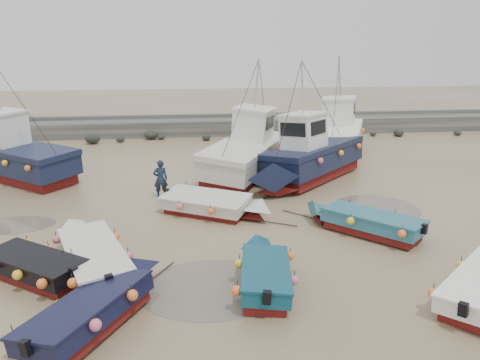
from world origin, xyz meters
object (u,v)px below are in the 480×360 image
object	(u,v)px
dinghy_5	(214,203)
cabin_boat_2	(309,156)
dinghy_0	(92,251)
cabin_boat_1	(248,150)
dinghy_1	(99,304)
dinghy_6	(363,219)
dinghy_2	(264,269)
cabin_boat_3	(339,133)
person	(162,198)
cabin_boat_0	(13,154)
dinghy_4	(27,262)

from	to	relation	value
dinghy_5	cabin_boat_2	size ratio (longest dim) A/B	0.70
dinghy_0	cabin_boat_1	xyz separation A→B (m)	(6.58, 10.86, 0.77)
dinghy_1	cabin_boat_1	size ratio (longest dim) A/B	0.53
dinghy_6	dinghy_5	bearing A→B (deg)	110.86
dinghy_2	cabin_boat_3	xyz separation A→B (m)	(7.82, 16.91, 0.78)
cabin_boat_2	person	bearing A→B (deg)	59.70
dinghy_6	person	distance (m)	9.52
dinghy_2	person	size ratio (longest dim) A/B	2.85
dinghy_1	cabin_boat_2	world-z (taller)	cabin_boat_2
dinghy_1	dinghy_5	size ratio (longest dim) A/B	1.00
dinghy_1	cabin_boat_1	xyz separation A→B (m)	(5.79, 14.23, 0.76)
dinghy_2	dinghy_6	size ratio (longest dim) A/B	1.08
cabin_boat_2	cabin_boat_0	bearing A→B (deg)	36.91
dinghy_4	person	distance (m)	8.40
dinghy_1	cabin_boat_1	world-z (taller)	cabin_boat_1
dinghy_1	person	distance (m)	10.33
dinghy_1	person	world-z (taller)	dinghy_1
dinghy_4	cabin_boat_3	world-z (taller)	cabin_boat_3
dinghy_6	cabin_boat_2	size ratio (longest dim) A/B	0.60
dinghy_4	person	size ratio (longest dim) A/B	2.67
dinghy_2	cabin_boat_2	size ratio (longest dim) A/B	0.65
dinghy_1	dinghy_4	world-z (taller)	same
dinghy_1	dinghy_0	bearing A→B (deg)	132.91
dinghy_2	cabin_boat_0	distance (m)	17.48
dinghy_4	person	xyz separation A→B (m)	(3.78, 7.49, -0.56)
dinghy_0	dinghy_1	size ratio (longest dim) A/B	1.17
dinghy_0	cabin_boat_2	bearing A→B (deg)	21.41
cabin_boat_2	person	size ratio (longest dim) A/B	4.36
dinghy_4	dinghy_1	bearing A→B (deg)	-100.65
cabin_boat_2	dinghy_0	bearing A→B (deg)	88.24
cabin_boat_2	dinghy_6	bearing A→B (deg)	138.27
cabin_boat_0	dinghy_0	bearing A→B (deg)	-112.28
dinghy_6	cabin_boat_3	xyz separation A→B (m)	(3.32, 13.27, 0.80)
dinghy_1	dinghy_5	distance (m)	8.43
cabin_boat_2	cabin_boat_1	bearing A→B (deg)	11.14
dinghy_0	dinghy_4	world-z (taller)	same
cabin_boat_0	cabin_boat_3	bearing A→B (deg)	-39.82
cabin_boat_0	person	distance (m)	9.22
dinghy_2	cabin_boat_1	xyz separation A→B (m)	(1.18, 12.78, 0.74)
dinghy_2	person	world-z (taller)	dinghy_2
cabin_boat_2	dinghy_2	bearing A→B (deg)	114.39
dinghy_0	dinghy_2	distance (m)	5.74
dinghy_2	dinghy_5	xyz separation A→B (m)	(-1.13, 6.24, -0.02)
cabin_boat_1	cabin_boat_2	size ratio (longest dim) A/B	1.31
cabin_boat_3	cabin_boat_2	bearing A→B (deg)	-97.59
dinghy_5	cabin_boat_0	distance (m)	12.49
cabin_boat_0	dinghy_2	bearing A→B (deg)	-99.63
dinghy_0	dinghy_2	world-z (taller)	same
dinghy_0	cabin_boat_1	bearing A→B (deg)	37.54
dinghy_0	dinghy_4	distance (m)	1.95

